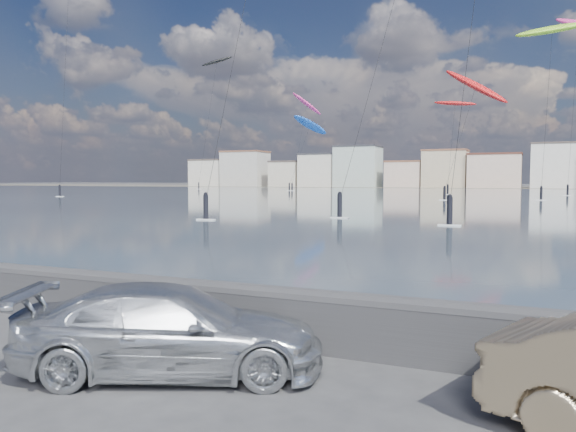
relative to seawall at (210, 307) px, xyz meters
The scene contains 12 objects.
ground 2.76m from the seawall, 90.00° to the right, with size 700.00×700.00×0.00m, color #333335.
bay_water 88.80m from the seawall, 90.00° to the left, with size 500.00×177.00×0.00m, color #3B4658.
far_shore_strip 197.30m from the seawall, 90.00° to the left, with size 500.00×60.00×0.00m, color #4C473D.
seawall is the anchor object (origin of this frame).
far_buildings 183.39m from the seawall, 89.59° to the left, with size 240.79×13.26×14.60m.
car_silver 1.90m from the seawall, 76.11° to the right, with size 1.85×4.56×1.32m, color silver.
kitesurfer_0 77.97m from the seawall, 91.89° to the left, with size 10.20×9.65×19.36m.
kitesurfer_1 112.70m from the seawall, 94.98° to the left, with size 8.69×14.43×19.15m.
kitesurfer_7 160.13m from the seawall, 120.68° to the left, with size 9.49×10.62×38.83m.
kitesurfer_11 85.83m from the seawall, 84.89° to the left, with size 11.13×10.93×26.20m.
kitesurfer_15 135.14m from the seawall, 110.94° to the left, with size 7.35×12.39×25.00m.
kitesurfer_16 140.80m from the seawall, 110.62° to the left, with size 8.65×18.16×20.42m.
Camera 1 is at (5.38, -6.03, 2.93)m, focal length 35.00 mm.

